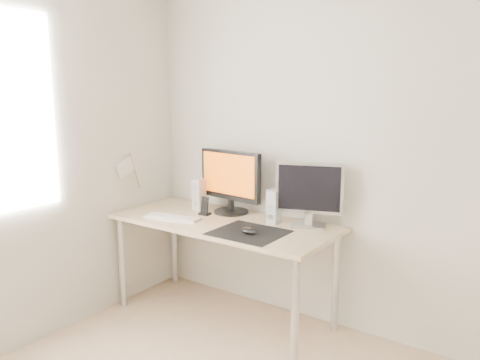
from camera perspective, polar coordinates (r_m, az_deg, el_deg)
The scene contains 11 objects.
wall_back at distance 3.09m, azimuth 16.05°, elevation 3.43°, with size 3.50×3.50×0.00m, color beige.
mousepad at distance 3.02m, azimuth 1.09°, elevation -6.42°, with size 0.45×0.40×0.00m, color black.
mouse at distance 2.98m, azimuth 1.09°, elevation -6.21°, with size 0.11×0.07×0.04m, color black.
desk at distance 3.32m, azimuth -2.10°, elevation -6.23°, with size 1.60×0.70×0.73m.
main_monitor at distance 3.44m, azimuth -1.19°, elevation 0.07°, with size 0.55×0.29×0.47m.
second_monitor at distance 3.13m, azimuth 8.45°, elevation -1.37°, with size 0.44×0.22×0.43m.
speaker_left at distance 3.59m, azimuth -5.03°, elevation -1.77°, with size 0.07×0.09×0.24m.
speaker_right at distance 3.21m, azimuth 4.15°, elevation -3.25°, with size 0.07×0.09×0.24m.
keyboard at distance 3.38m, azimuth -8.22°, elevation -4.52°, with size 0.43×0.19×0.02m.
phone_dock at distance 3.44m, azimuth -4.31°, elevation -3.59°, with size 0.08×0.06×0.13m.
pennant at distance 3.66m, azimuth -13.44°, elevation 1.41°, with size 0.01×0.23×0.29m.
Camera 1 is at (0.99, -1.16, 1.62)m, focal length 35.00 mm.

